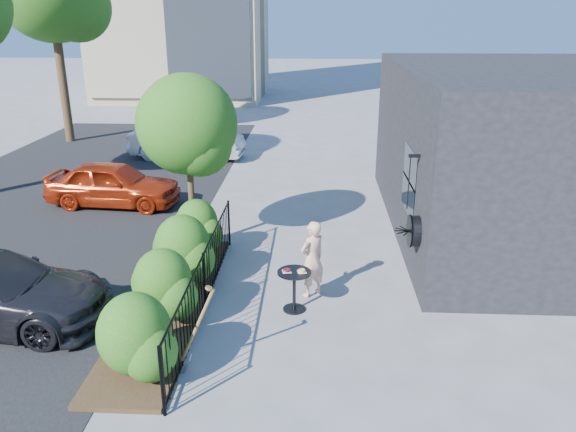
# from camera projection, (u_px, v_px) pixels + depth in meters

# --- Properties ---
(ground) EXTENTS (120.00, 120.00, 0.00)m
(ground) POSITION_uv_depth(u_px,v_px,m) (286.00, 309.00, 10.41)
(ground) COLOR gray
(ground) RESTS_ON ground
(shop_building) EXTENTS (6.22, 9.00, 4.00)m
(shop_building) POSITION_uv_depth(u_px,v_px,m) (520.00, 151.00, 13.69)
(shop_building) COLOR black
(shop_building) RESTS_ON ground
(fence) EXTENTS (0.05, 6.05, 1.10)m
(fence) POSITION_uv_depth(u_px,v_px,m) (205.00, 280.00, 10.29)
(fence) COLOR black
(fence) RESTS_ON ground
(planting_bed) EXTENTS (1.30, 6.00, 0.08)m
(planting_bed) POSITION_uv_depth(u_px,v_px,m) (169.00, 304.00, 10.50)
(planting_bed) COLOR #382616
(planting_bed) RESTS_ON ground
(shrubs) EXTENTS (1.10, 5.60, 1.24)m
(shrubs) POSITION_uv_depth(u_px,v_px,m) (173.00, 270.00, 10.36)
(shrubs) COLOR #235F15
(shrubs) RESTS_ON ground
(patio_tree) EXTENTS (2.20, 2.20, 3.94)m
(patio_tree) POSITION_uv_depth(u_px,v_px,m) (190.00, 131.00, 12.16)
(patio_tree) COLOR #3F2B19
(patio_tree) RESTS_ON ground
(street) EXTENTS (9.00, 30.00, 0.01)m
(street) POSITION_uv_depth(u_px,v_px,m) (4.00, 240.00, 13.55)
(street) COLOR black
(street) RESTS_ON ground
(cafe_table) EXTENTS (0.62, 0.62, 0.83)m
(cafe_table) POSITION_uv_depth(u_px,v_px,m) (294.00, 284.00, 10.20)
(cafe_table) COLOR black
(cafe_table) RESTS_ON ground
(woman) EXTENTS (0.66, 0.64, 1.52)m
(woman) POSITION_uv_depth(u_px,v_px,m) (312.00, 259.00, 10.68)
(woman) COLOR #E8B096
(woman) RESTS_ON ground
(shovel) EXTENTS (0.58, 0.19, 1.48)m
(shovel) POSITION_uv_depth(u_px,v_px,m) (195.00, 334.00, 8.40)
(shovel) COLOR brown
(shovel) RESTS_ON ground
(car_red) EXTENTS (3.82, 1.80, 1.26)m
(car_red) POSITION_uv_depth(u_px,v_px,m) (113.00, 184.00, 15.81)
(car_red) COLOR #A7290D
(car_red) RESTS_ON ground
(car_silver) EXTENTS (4.33, 1.79, 1.40)m
(car_silver) POSITION_uv_depth(u_px,v_px,m) (188.00, 140.00, 20.97)
(car_silver) COLOR #ACACB1
(car_silver) RESTS_ON ground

